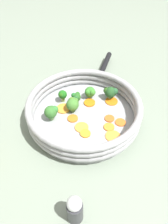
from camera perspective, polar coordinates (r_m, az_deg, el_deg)
The scene contains 23 objects.
ground_plane at distance 0.71m, azimuth -0.00°, elevation -1.87°, with size 4.00×4.00×0.00m, color gray.
skillet at distance 0.70m, azimuth -0.00°, elevation -1.37°, with size 0.33×0.33×0.02m, color #939699.
skillet_rim_wall at distance 0.67m, azimuth -0.00°, elevation 0.92°, with size 0.35×0.35×0.06m.
skillet_handle at distance 0.89m, azimuth 5.19°, elevation 11.62°, with size 0.02×0.02×0.21m, color black.
skillet_rivet_left at distance 0.80m, azimuth 6.67°, elevation 6.24°, with size 0.01×0.01×0.01m, color #95949C.
skillet_rivet_right at distance 0.81m, azimuth -0.15°, elevation 7.55°, with size 0.01×0.01×0.01m, color #91949B.
carrot_slice_0 at distance 0.68m, azimuth 9.49°, elevation -2.68°, with size 0.03×0.03×0.00m, color orange.
carrot_slice_1 at distance 0.75m, azimuth 7.20°, elevation 2.82°, with size 0.04×0.04×0.00m, color orange.
carrot_slice_2 at distance 0.73m, azimuth 1.47°, elevation 2.43°, with size 0.04×0.04×0.01m, color orange.
carrot_slice_3 at distance 0.64m, azimuth 7.57°, elevation -6.30°, with size 0.04×0.04×0.00m, color orange.
carrot_slice_4 at distance 0.66m, azimuth 6.55°, elevation -3.95°, with size 0.03×0.03×0.00m, color orange.
carrot_slice_5 at distance 0.68m, azimuth -2.97°, elevation -1.69°, with size 0.03×0.03×0.00m, color orange.
carrot_slice_6 at distance 0.66m, azimuth -0.61°, elevation -4.03°, with size 0.04×0.04×0.00m, color orange.
carrot_slice_7 at distance 0.69m, azimuth 6.68°, elevation -1.69°, with size 0.03×0.03×0.00m, color orange.
carrot_slice_8 at distance 0.72m, azimuth -5.42°, elevation 0.90°, with size 0.05×0.05×0.00m, color orange.
carrot_slice_9 at distance 0.64m, azimuth 0.37°, elevation -5.63°, with size 0.03×0.03×0.01m, color orange.
broccoli_floret_0 at distance 0.74m, azimuth 6.95°, elevation 5.19°, with size 0.05×0.04×0.05m.
broccoli_floret_1 at distance 0.67m, azimuth -8.52°, elevation 0.08°, with size 0.05×0.04×0.05m.
broccoli_floret_2 at distance 0.72m, azimuth -2.05°, elevation 3.94°, with size 0.03×0.04×0.04m.
broccoli_floret_3 at distance 0.69m, azimuth -2.96°, elevation 2.17°, with size 0.04×0.04×0.05m.
broccoli_floret_4 at distance 0.73m, azimuth -5.66°, elevation 4.43°, with size 0.03×0.03×0.04m.
broccoli_floret_5 at distance 0.74m, azimuth 1.66°, elevation 5.20°, with size 0.04×0.04×0.04m.
salt_shaker at distance 0.51m, azimuth -2.43°, elevation -24.06°, with size 0.04×0.04×0.09m.
Camera 1 is at (-0.14, -0.46, 0.52)m, focal length 35.00 mm.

